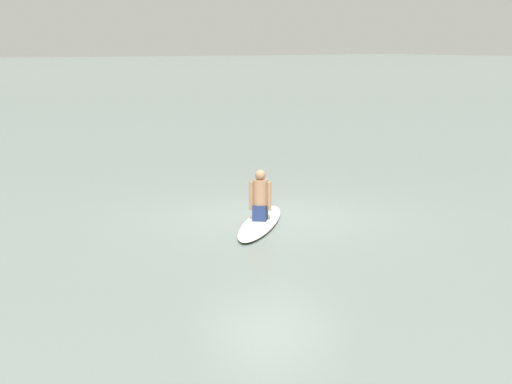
% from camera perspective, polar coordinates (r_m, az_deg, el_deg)
% --- Properties ---
extents(ground_plane, '(400.00, 400.00, 0.00)m').
position_cam_1_polar(ground_plane, '(16.25, 1.04, -1.81)').
color(ground_plane, slate).
extents(surfboard, '(2.77, 2.70, 0.10)m').
position_cam_1_polar(surfboard, '(15.59, 0.30, -2.13)').
color(surfboard, silver).
rests_on(surfboard, ground).
extents(person_paddler, '(0.41, 0.40, 0.96)m').
position_cam_1_polar(person_paddler, '(15.49, 0.30, -0.38)').
color(person_paddler, navy).
rests_on(person_paddler, surfboard).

